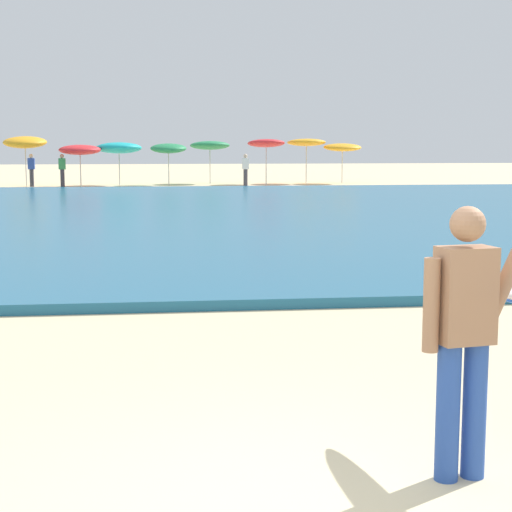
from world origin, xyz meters
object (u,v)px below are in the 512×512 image
(beachgoer_near_row_right, at_px, (62,169))
(beach_umbrella_7, at_px, (306,142))
(beach_umbrella_6, at_px, (266,143))
(surfer_with_board, at_px, (494,319))
(beachgoer_near_row_left, at_px, (31,169))
(beach_umbrella_3, at_px, (119,148))
(beach_umbrella_5, at_px, (210,145))
(beach_umbrella_1, at_px, (25,142))
(beach_umbrella_2, at_px, (80,150))
(beach_umbrella_4, at_px, (168,148))
(beach_umbrella_8, at_px, (342,147))
(beachgoer_near_row_mid, at_px, (246,169))

(beachgoer_near_row_right, bearing_deg, beach_umbrella_7, 10.05)
(beach_umbrella_7, bearing_deg, beach_umbrella_6, -163.57)
(surfer_with_board, distance_m, beachgoer_near_row_left, 37.42)
(beach_umbrella_3, relative_size, beach_umbrella_7, 0.97)
(surfer_with_board, xyz_separation_m, beach_umbrella_5, (0.68, 38.68, 0.96))
(beach_umbrella_1, relative_size, beach_umbrella_2, 1.22)
(beach_umbrella_2, bearing_deg, beach_umbrella_4, 10.92)
(beach_umbrella_2, height_order, beachgoer_near_row_left, beach_umbrella_2)
(beach_umbrella_2, bearing_deg, beachgoer_near_row_left, 178.34)
(beach_umbrella_2, bearing_deg, surfer_with_board, -80.97)
(surfer_with_board, bearing_deg, beach_umbrella_1, 102.92)
(beach_umbrella_5, xyz_separation_m, beach_umbrella_7, (5.06, -0.31, 0.16))
(beach_umbrella_1, distance_m, beachgoer_near_row_left, 1.37)
(beachgoer_near_row_left, bearing_deg, beach_umbrella_2, -1.66)
(beach_umbrella_1, relative_size, beach_umbrella_5, 1.11)
(beach_umbrella_3, relative_size, beach_umbrella_6, 0.96)
(beach_umbrella_2, distance_m, beach_umbrella_6, 9.40)
(surfer_with_board, relative_size, beach_umbrella_2, 1.13)
(beach_umbrella_1, xyz_separation_m, beach_umbrella_8, (16.07, 1.32, -0.26))
(beachgoer_near_row_left, bearing_deg, beach_umbrella_5, 13.75)
(beach_umbrella_1, bearing_deg, beach_umbrella_4, 3.74)
(beach_umbrella_3, xyz_separation_m, beach_umbrella_6, (7.47, 0.42, 0.23))
(beach_umbrella_3, xyz_separation_m, beach_umbrella_5, (4.63, 1.39, 0.12))
(beach_umbrella_5, distance_m, beach_umbrella_8, 6.96)
(beach_umbrella_6, xyz_separation_m, beachgoer_near_row_left, (-11.66, -1.20, -1.25))
(beach_umbrella_6, height_order, beachgoer_near_row_right, beach_umbrella_6)
(beach_umbrella_1, distance_m, beach_umbrella_2, 2.70)
(beach_umbrella_2, distance_m, beach_umbrella_5, 6.85)
(surfer_with_board, relative_size, beach_umbrella_7, 0.98)
(beach_umbrella_8, distance_m, beachgoer_near_row_mid, 6.15)
(surfer_with_board, xyz_separation_m, beach_umbrella_2, (-5.79, 36.46, 0.76))
(beach_umbrella_4, relative_size, beachgoer_near_row_right, 1.35)
(beach_umbrella_2, distance_m, beach_umbrella_8, 13.52)
(beach_umbrella_1, height_order, beach_umbrella_7, beach_umbrella_1)
(beach_umbrella_4, height_order, beach_umbrella_6, beach_umbrella_6)
(beach_umbrella_4, bearing_deg, beach_umbrella_5, 32.73)
(beach_umbrella_7, xyz_separation_m, beachgoer_near_row_left, (-13.88, -1.85, -1.29))
(beach_umbrella_3, distance_m, beach_umbrella_6, 7.49)
(beach_umbrella_3, bearing_deg, beachgoer_near_row_mid, -16.77)
(beach_umbrella_3, relative_size, beachgoer_near_row_left, 1.45)
(beachgoer_near_row_left, relative_size, beachgoer_near_row_mid, 1.00)
(beach_umbrella_4, bearing_deg, beach_umbrella_3, 179.71)
(surfer_with_board, distance_m, beach_umbrella_4, 37.32)
(beach_umbrella_8, bearing_deg, beachgoer_near_row_mid, -153.40)
(surfer_with_board, xyz_separation_m, beach_umbrella_7, (5.74, 38.38, 1.11))
(beach_umbrella_1, bearing_deg, beach_umbrella_8, 4.71)
(surfer_with_board, distance_m, beach_umbrella_8, 38.92)
(beach_umbrella_8, bearing_deg, beach_umbrella_5, 175.64)
(beachgoer_near_row_right, bearing_deg, beach_umbrella_6, 8.62)
(beachgoer_near_row_right, bearing_deg, beachgoer_near_row_mid, -4.79)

